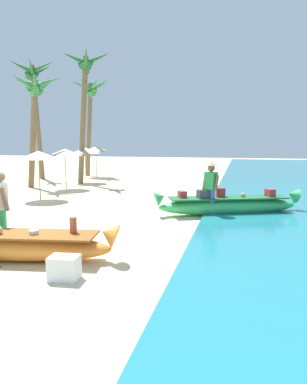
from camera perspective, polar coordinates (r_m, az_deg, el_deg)
ground_plane at (r=8.89m, az=-14.04°, el=-7.60°), size 80.00×80.00×0.00m
boat_orange_foreground at (r=7.94m, az=-20.73°, el=-7.54°), size 4.35×1.36×0.85m
boat_green_midground at (r=11.94m, az=11.21°, el=-1.92°), size 4.57×2.30×0.87m
person_vendor_hatted at (r=11.46m, az=8.72°, el=1.09°), size 0.56×0.47×1.71m
person_tourist_customer at (r=8.77m, az=-22.10°, el=-1.84°), size 0.53×0.52×1.67m
parasol_row_0 at (r=15.14m, az=-17.10°, el=5.40°), size 1.60×1.60×1.91m
parasol_row_1 at (r=18.06m, az=-13.32°, el=5.92°), size 1.60×1.60×1.91m
parasol_row_2 at (r=20.51m, az=-10.35°, el=6.24°), size 1.60×1.60×1.91m
parasol_row_3 at (r=23.47m, az=-8.75°, el=6.49°), size 1.60×1.60×1.91m
palm_tree_tall_inland at (r=19.13m, az=-17.59°, el=13.69°), size 2.66×2.61×5.41m
palm_tree_leaning_seaward at (r=20.31m, az=-10.36°, el=16.36°), size 2.52×2.51×6.86m
palm_tree_mid_cluster at (r=23.56m, az=-17.67°, el=15.05°), size 2.55×2.66×6.90m
palm_tree_far_behind at (r=24.60m, az=-9.64°, el=14.13°), size 2.61×2.64×6.15m
cooler_box at (r=6.61m, az=-13.46°, el=-11.21°), size 0.51×0.40×0.41m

